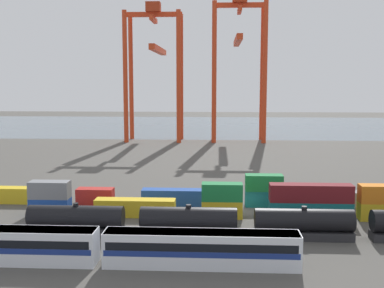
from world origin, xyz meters
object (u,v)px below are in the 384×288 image
at_px(shipping_container_14, 264,198).
at_px(gantry_crane_west, 155,59).
at_px(passenger_train, 101,246).
at_px(gantry_crane_central, 239,54).
at_px(freight_tank_row, 304,224).

xyz_separation_m(shipping_container_14, gantry_crane_west, (-29.35, 89.03, 26.57)).
height_order(passenger_train, gantry_crane_west, gantry_crane_west).
bearing_deg(passenger_train, gantry_crane_central, 80.23).
relative_size(passenger_train, freight_tank_row, 0.61).
bearing_deg(gantry_crane_west, gantry_crane_central, -0.79).
height_order(gantry_crane_west, gantry_crane_central, gantry_crane_central).
bearing_deg(gantry_crane_central, shipping_container_14, -89.60).
bearing_deg(freight_tank_row, passenger_train, -157.43).
distance_m(freight_tank_row, shipping_container_14, 16.65).
xyz_separation_m(gantry_crane_west, gantry_crane_central, (28.73, -0.40, 1.61)).
xyz_separation_m(passenger_train, gantry_crane_west, (-8.94, 115.24, 25.73)).
distance_m(passenger_train, shipping_container_14, 33.23).
height_order(passenger_train, freight_tank_row, freight_tank_row).
bearing_deg(gantry_crane_central, freight_tank_row, -87.71).
distance_m(gantry_crane_west, gantry_crane_central, 28.78).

